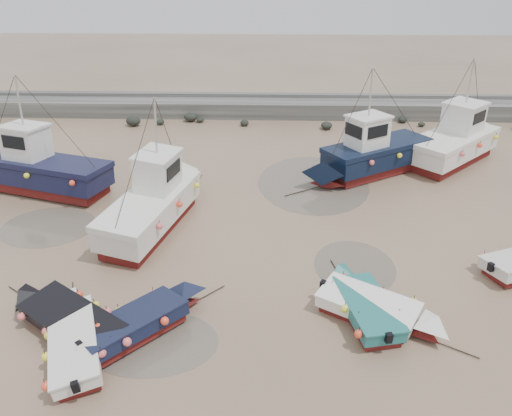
# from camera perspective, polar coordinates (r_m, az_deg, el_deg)

# --- Properties ---
(ground) EXTENTS (120.00, 120.00, 0.00)m
(ground) POSITION_cam_1_polar(r_m,az_deg,el_deg) (20.15, -1.42, -9.15)
(ground) COLOR #977C62
(ground) RESTS_ON ground
(seawall) EXTENTS (60.00, 4.92, 1.50)m
(seawall) POSITION_cam_1_polar(r_m,az_deg,el_deg) (39.69, 0.28, 11.35)
(seawall) COLOR slate
(seawall) RESTS_ON ground
(puddle_a) EXTENTS (4.69, 4.69, 0.01)m
(puddle_a) POSITION_cam_1_polar(r_m,az_deg,el_deg) (18.21, -11.89, -14.76)
(puddle_a) COLOR #5F564B
(puddle_a) RESTS_ON ground
(puddle_b) EXTENTS (3.45, 3.45, 0.01)m
(puddle_b) POSITION_cam_1_polar(r_m,az_deg,el_deg) (21.78, 11.20, -6.51)
(puddle_b) COLOR #5F564B
(puddle_b) RESTS_ON ground
(puddle_c) EXTENTS (4.51, 4.51, 0.01)m
(puddle_c) POSITION_cam_1_polar(r_m,az_deg,el_deg) (26.18, -22.67, -1.96)
(puddle_c) COLOR #5F564B
(puddle_c) RESTS_ON ground
(puddle_d) EXTENTS (6.30, 6.30, 0.01)m
(puddle_d) POSITION_cam_1_polar(r_m,az_deg,el_deg) (28.66, 6.54, 2.86)
(puddle_d) COLOR #5F564B
(puddle_d) RESTS_ON ground
(dinghy_0) EXTENTS (3.12, 6.10, 1.43)m
(dinghy_0) POSITION_cam_1_polar(r_m,az_deg,el_deg) (18.29, -19.97, -13.62)
(dinghy_0) COLOR maroon
(dinghy_0) RESTS_ON ground
(dinghy_1) EXTENTS (4.82, 4.84, 1.43)m
(dinghy_1) POSITION_cam_1_polar(r_m,az_deg,el_deg) (18.32, -12.79, -12.28)
(dinghy_1) COLOR maroon
(dinghy_1) RESTS_ON ground
(dinghy_2) EXTENTS (2.47, 5.62, 1.43)m
(dinghy_2) POSITION_cam_1_polar(r_m,az_deg,el_deg) (19.01, 12.13, -10.43)
(dinghy_2) COLOR maroon
(dinghy_2) RESTS_ON ground
(dinghy_4) EXTENTS (5.76, 4.35, 1.43)m
(dinghy_4) POSITION_cam_1_polar(r_m,az_deg,el_deg) (19.22, -20.79, -11.47)
(dinghy_4) COLOR maroon
(dinghy_4) RESTS_ON ground
(dinghy_5) EXTENTS (5.36, 3.71, 1.43)m
(dinghy_5) POSITION_cam_1_polar(r_m,az_deg,el_deg) (18.85, 13.74, -11.07)
(dinghy_5) COLOR maroon
(dinghy_5) RESTS_ON ground
(cabin_boat_0) EXTENTS (10.19, 4.83, 6.22)m
(cabin_boat_0) POSITION_cam_1_polar(r_m,az_deg,el_deg) (29.67, -24.02, 4.21)
(cabin_boat_0) COLOR maroon
(cabin_boat_0) RESTS_ON ground
(cabin_boat_1) EXTENTS (4.29, 9.82, 6.22)m
(cabin_boat_1) POSITION_cam_1_polar(r_m,az_deg,el_deg) (24.22, -11.52, 0.97)
(cabin_boat_1) COLOR maroon
(cabin_boat_1) RESTS_ON ground
(cabin_boat_2) EXTENTS (8.89, 6.05, 6.22)m
(cabin_boat_2) POSITION_cam_1_polar(r_m,az_deg,el_deg) (29.67, 12.84, 6.09)
(cabin_boat_2) COLOR maroon
(cabin_boat_2) RESTS_ON ground
(cabin_boat_3) EXTENTS (8.05, 7.72, 6.22)m
(cabin_boat_3) POSITION_cam_1_polar(r_m,az_deg,el_deg) (33.44, 22.04, 7.24)
(cabin_boat_3) COLOR maroon
(cabin_boat_3) RESTS_ON ground
(person) EXTENTS (0.78, 0.65, 1.81)m
(person) POSITION_cam_1_polar(r_m,az_deg,el_deg) (27.31, -8.98, 1.32)
(person) COLOR #18183A
(person) RESTS_ON ground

